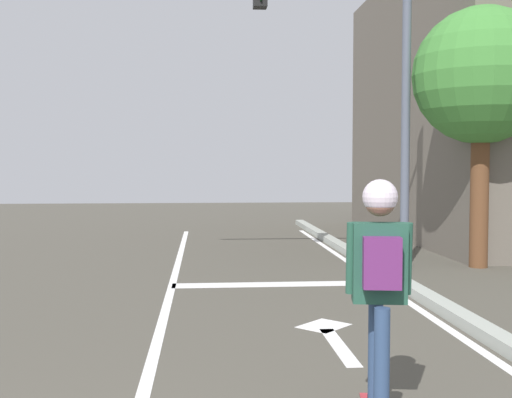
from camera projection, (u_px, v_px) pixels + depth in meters
name	position (u px, v px, depth m)	size (l,w,h in m)	color
lane_line_center	(165.00, 311.00, 8.18)	(0.12, 20.00, 0.01)	white
lane_line_curbside	(415.00, 307.00, 8.45)	(0.12, 20.00, 0.01)	white
stop_bar	(282.00, 284.00, 10.06)	(3.45, 0.40, 0.01)	white
lane_arrow_stem	(339.00, 346.00, 6.61)	(0.16, 1.40, 0.01)	white
lane_arrow_head	(324.00, 326.00, 7.45)	(0.56, 0.44, 0.01)	white
curb_strip	(434.00, 301.00, 8.47)	(0.24, 24.00, 0.14)	#9FA49A
skater	(380.00, 266.00, 4.54)	(0.46, 0.63, 1.69)	navy
traffic_signal_mast	(342.00, 51.00, 11.45)	(5.41, 0.34, 5.81)	#515868
roadside_tree	(482.00, 78.00, 11.58)	(2.49, 2.49, 4.76)	brown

